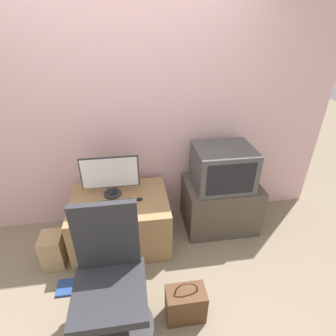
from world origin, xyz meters
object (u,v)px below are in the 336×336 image
handbag (186,304)px  cardboard_box_lower (53,250)px  main_monitor (110,176)px  crt_tv (223,167)px  keyboard (115,204)px  mouse (139,199)px  office_chair (111,286)px  book (70,287)px

handbag → cardboard_box_lower: bearing=148.5°
cardboard_box_lower → handbag: (1.13, -0.69, -0.02)m
main_monitor → cardboard_box_lower: bearing=-153.0°
crt_tv → handbag: size_ratio=1.47×
keyboard → mouse: mouse is taller
office_chair → cardboard_box_lower: size_ratio=3.03×
main_monitor → book: main_monitor is taller
book → office_chair: bearing=-41.1°
keyboard → handbag: (0.52, -0.82, -0.40)m
crt_tv → handbag: (-0.57, -0.99, -0.61)m
cardboard_box_lower → book: (0.18, -0.31, -0.16)m
main_monitor → mouse: main_monitor is taller
keyboard → mouse: (0.23, 0.03, 0.01)m
handbag → book: size_ratio=1.76×
cardboard_box_lower → handbag: bearing=-31.5°
main_monitor → handbag: size_ratio=1.40×
crt_tv → handbag: bearing=-119.9°
handbag → office_chair: bearing=177.0°
book → main_monitor: bearing=56.1°
crt_tv → cardboard_box_lower: 1.82m
handbag → crt_tv: bearing=60.1°
handbag → mouse: bearing=109.1°
office_chair → handbag: (0.54, -0.03, -0.28)m
main_monitor → crt_tv: 1.12m
main_monitor → cardboard_box_lower: 0.88m
keyboard → office_chair: bearing=-91.5°
office_chair → handbag: 0.61m
office_chair → cardboard_box_lower: (-0.59, 0.66, -0.26)m
crt_tv → cardboard_box_lower: crt_tv is taller
main_monitor → book: size_ratio=2.47×
keyboard → book: 0.82m
crt_tv → mouse: bearing=-170.7°
keyboard → handbag: 1.06m
handbag → book: bearing=157.9°
handbag → book: (-0.95, 0.39, -0.14)m
keyboard → handbag: size_ratio=0.84×
main_monitor → cardboard_box_lower: main_monitor is taller
crt_tv → book: size_ratio=2.60×
mouse → office_chair: size_ratio=0.06×
main_monitor → cardboard_box_lower: size_ratio=1.62×
main_monitor → office_chair: 1.02m
keyboard → cardboard_box_lower: bearing=-167.9°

